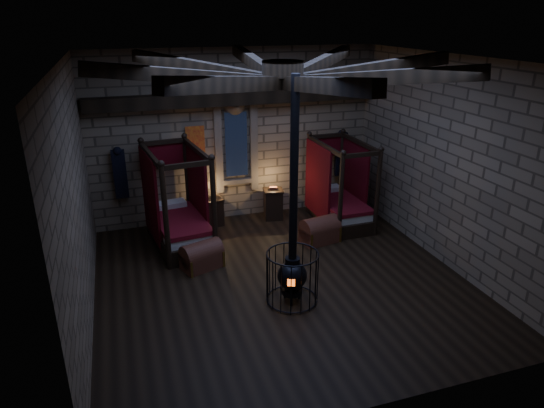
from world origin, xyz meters
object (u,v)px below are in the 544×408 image
object	(u,v)px
bed_left	(179,221)
trunk_right	(320,231)
bed_right	(338,203)
trunk_left	(202,256)
stove	(292,272)

from	to	relation	value
bed_left	trunk_right	xyz separation A→B (m)	(3.07, -0.92, -0.27)
bed_left	bed_right	xyz separation A→B (m)	(3.97, 0.03, -0.04)
trunk_left	stove	xyz separation A→B (m)	(1.34, -1.74, 0.34)
trunk_right	bed_left	bearing A→B (deg)	152.10
bed_left	trunk_left	distance (m)	1.36
bed_right	stove	distance (m)	3.87
bed_left	bed_right	size ratio (longest dim) A/B	1.08
bed_left	trunk_left	xyz separation A→B (m)	(0.28, -1.30, -0.28)
bed_left	trunk_right	world-z (taller)	bed_left
bed_left	trunk_left	bearing A→B (deg)	-84.99
bed_right	trunk_right	bearing A→B (deg)	-134.33
stove	trunk_left	bearing A→B (deg)	151.62
bed_right	trunk_right	size ratio (longest dim) A/B	2.21
bed_right	trunk_right	world-z (taller)	bed_right
trunk_right	trunk_left	bearing A→B (deg)	176.59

